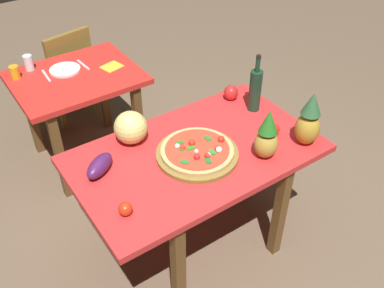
{
  "coord_description": "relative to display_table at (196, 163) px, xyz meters",
  "views": [
    {
      "loc": [
        -1.07,
        -1.52,
        2.29
      ],
      "look_at": [
        -0.02,
        0.01,
        0.8
      ],
      "focal_mm": 40.6,
      "sensor_mm": 36.0,
      "label": 1
    }
  ],
  "objects": [
    {
      "name": "fork_utensil",
      "position": [
        -0.4,
        1.28,
        0.09
      ],
      "size": [
        0.03,
        0.18,
        0.01
      ],
      "primitive_type": "cube",
      "rotation": [
        0.0,
        0.0,
        -0.06
      ],
      "color": "silver",
      "rests_on": "background_table"
    },
    {
      "name": "pineapple_left",
      "position": [
        0.56,
        -0.29,
        0.24
      ],
      "size": [
        0.14,
        0.14,
        0.33
      ],
      "color": "#B78E2D",
      "rests_on": "display_table"
    },
    {
      "name": "melon",
      "position": [
        -0.25,
        0.28,
        0.18
      ],
      "size": [
        0.19,
        0.19,
        0.19
      ],
      "primitive_type": "sphere",
      "color": "#E4D977",
      "rests_on": "display_table"
    },
    {
      "name": "tomato_by_bottle",
      "position": [
        -0.54,
        -0.19,
        0.12
      ],
      "size": [
        0.07,
        0.07,
        0.07
      ],
      "primitive_type": "sphere",
      "color": "red",
      "rests_on": "display_table"
    },
    {
      "name": "tomato_beside_pepper",
      "position": [
        0.46,
        -0.13,
        0.12
      ],
      "size": [
        0.06,
        0.06,
        0.06
      ],
      "primitive_type": "sphere",
      "color": "red",
      "rests_on": "display_table"
    },
    {
      "name": "drinking_glass_juice",
      "position": [
        -0.58,
        1.37,
        0.14
      ],
      "size": [
        0.07,
        0.07,
        0.09
      ],
      "primitive_type": "cylinder",
      "color": "gold",
      "rests_on": "background_table"
    },
    {
      "name": "background_table",
      "position": [
        -0.22,
        1.18,
        -0.04
      ],
      "size": [
        0.88,
        0.72,
        0.75
      ],
      "color": "brown",
      "rests_on": "ground_plane"
    },
    {
      "name": "pineapple_right",
      "position": [
        0.29,
        -0.24,
        0.22
      ],
      "size": [
        0.13,
        0.13,
        0.3
      ],
      "color": "#B59339",
      "rests_on": "display_table"
    },
    {
      "name": "wine_bottle",
      "position": [
        0.54,
        0.14,
        0.23
      ],
      "size": [
        0.08,
        0.08,
        0.37
      ],
      "color": "#183926",
      "rests_on": "display_table"
    },
    {
      "name": "dinner_plate",
      "position": [
        -0.26,
        1.28,
        0.1
      ],
      "size": [
        0.22,
        0.22,
        0.02
      ],
      "primitive_type": "cylinder",
      "color": "white",
      "rests_on": "background_table"
    },
    {
      "name": "eggplant",
      "position": [
        -0.51,
        0.14,
        0.13
      ],
      "size": [
        0.22,
        0.19,
        0.09
      ],
      "primitive_type": "ellipsoid",
      "rotation": [
        0.0,
        0.0,
        0.59
      ],
      "color": "#491C52",
      "rests_on": "display_table"
    },
    {
      "name": "bell_pepper",
      "position": [
        0.49,
        0.31,
        0.14
      ],
      "size": [
        0.09,
        0.09,
        0.1
      ],
      "primitive_type": "ellipsoid",
      "color": "red",
      "rests_on": "display_table"
    },
    {
      "name": "ground_plane",
      "position": [
        0.0,
        0.0,
        -0.66
      ],
      "size": [
        10.0,
        10.0,
        0.0
      ],
      "primitive_type": "plane",
      "color": "brown"
    },
    {
      "name": "pizza_board",
      "position": [
        -0.02,
        -0.04,
        0.1
      ],
      "size": [
        0.45,
        0.45,
        0.02
      ],
      "primitive_type": "cylinder",
      "color": "olive",
      "rests_on": "display_table"
    },
    {
      "name": "dining_chair",
      "position": [
        -0.1,
        1.76,
        -0.18
      ],
      "size": [
        0.47,
        0.47,
        0.85
      ],
      "rotation": [
        0.0,
        0.0,
        3.32
      ],
      "color": "olive",
      "rests_on": "ground_plane"
    },
    {
      "name": "pizza",
      "position": [
        -0.02,
        -0.04,
        0.13
      ],
      "size": [
        0.4,
        0.4,
        0.06
      ],
      "color": "tan",
      "rests_on": "pizza_board"
    },
    {
      "name": "napkin_folded",
      "position": [
        0.04,
        1.14,
        0.09
      ],
      "size": [
        0.16,
        0.15,
        0.01
      ],
      "primitive_type": "cube",
      "rotation": [
        0.0,
        0.0,
        0.24
      ],
      "color": "yellow",
      "rests_on": "background_table"
    },
    {
      "name": "drinking_glass_water",
      "position": [
        -0.46,
        1.44,
        0.14
      ],
      "size": [
        0.07,
        0.07,
        0.11
      ],
      "primitive_type": "cylinder",
      "color": "silver",
      "rests_on": "background_table"
    },
    {
      "name": "display_table",
      "position": [
        0.0,
        0.0,
        0.0
      ],
      "size": [
        1.37,
        0.82,
        0.75
      ],
      "color": "brown",
      "rests_on": "ground_plane"
    },
    {
      "name": "knife_utensil",
      "position": [
        -0.12,
        1.28,
        0.09
      ],
      "size": [
        0.03,
        0.18,
        0.01
      ],
      "primitive_type": "cube",
      "rotation": [
        0.0,
        0.0,
        0.07
      ],
      "color": "silver",
      "rests_on": "background_table"
    }
  ]
}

